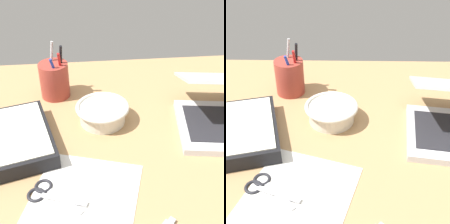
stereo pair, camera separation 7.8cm
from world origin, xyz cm
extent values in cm
cube|color=tan|center=(0.00, 0.00, 1.00)|extent=(140.00, 100.00, 2.00)
cylinder|color=silver|center=(-3.18, 12.62, 4.32)|extent=(12.41, 12.41, 4.65)
torus|color=silver|center=(-3.18, 12.62, 6.65)|extent=(14.60, 14.60, 1.17)
cylinder|color=#9E382D|center=(-16.58, 27.39, 7.42)|extent=(8.78, 8.78, 10.84)
cylinder|color=black|center=(-14.39, 28.42, 10.86)|extent=(2.24, 3.87, 15.57)
cylinder|color=#233899|center=(-15.43, 25.27, 9.46)|extent=(3.59, 2.33, 12.79)
cylinder|color=#B21E1E|center=(-14.21, 26.95, 10.07)|extent=(1.39, 3.94, 13.98)
cylinder|color=#B7B7BC|center=(-17.27, 29.71, 10.90)|extent=(2.76, 1.38, 15.79)
cube|color=silver|center=(-25.63, 4.83, 6.13)|extent=(20.81, 25.46, 0.30)
cube|color=#B7B7BC|center=(-13.19, -14.14, 2.60)|extent=(9.79, 4.46, 0.30)
cube|color=#B7B7BC|center=(-13.19, -14.14, 2.30)|extent=(8.05, 7.74, 0.30)
torus|color=#232328|center=(-19.09, -12.04, 2.30)|extent=(3.90, 3.90, 0.70)
torus|color=#232328|center=(-17.73, -9.82, 2.30)|extent=(3.90, 3.90, 0.70)
cube|color=white|center=(-9.89, -16.08, 2.08)|extent=(29.16, 33.33, 0.16)
cube|color=silver|center=(7.48, -21.24, 2.50)|extent=(1.70, 1.70, 0.60)
camera|label=1|loc=(-7.68, -56.51, 54.22)|focal=50.00mm
camera|label=2|loc=(0.10, -56.83, 54.22)|focal=50.00mm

